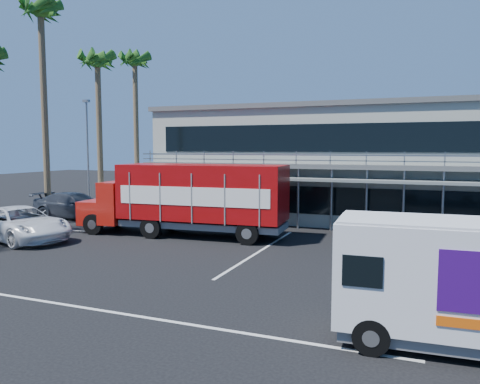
% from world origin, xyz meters
% --- Properties ---
extents(ground, '(120.00, 120.00, 0.00)m').
position_xyz_m(ground, '(0.00, 0.00, 0.00)').
color(ground, black).
rests_on(ground, ground).
extents(building, '(22.40, 12.00, 7.30)m').
position_xyz_m(building, '(3.00, 14.94, 3.66)').
color(building, '#9EA597').
rests_on(building, ground).
extents(curb_strip, '(3.00, 32.00, 0.16)m').
position_xyz_m(curb_strip, '(-15.00, 6.00, 0.08)').
color(curb_strip, '#A5A399').
rests_on(curb_strip, ground).
extents(palm_d, '(2.80, 2.80, 14.75)m').
position_xyz_m(palm_d, '(-15.20, 8.00, 12.80)').
color(palm_d, brown).
rests_on(palm_d, ground).
extents(palm_e, '(2.80, 2.80, 12.25)m').
position_xyz_m(palm_e, '(-14.70, 13.00, 10.57)').
color(palm_e, brown).
rests_on(palm_e, ground).
extents(palm_f, '(2.80, 2.80, 13.25)m').
position_xyz_m(palm_f, '(-15.10, 18.50, 11.47)').
color(palm_f, brown).
rests_on(palm_f, ground).
extents(light_pole_far, '(0.50, 0.25, 8.09)m').
position_xyz_m(light_pole_far, '(-14.20, 11.00, 4.50)').
color(light_pole_far, gray).
rests_on(light_pole_far, ground).
extents(red_truck, '(11.38, 3.42, 3.78)m').
position_xyz_m(red_truck, '(-2.67, 4.95, 2.08)').
color(red_truck, '#AA150D').
rests_on(red_truck, ground).
extents(white_van, '(6.29, 2.47, 3.02)m').
position_xyz_m(white_van, '(9.99, -5.00, 1.60)').
color(white_van, white).
rests_on(white_van, ground).
extents(parked_car_c, '(6.59, 4.22, 1.69)m').
position_xyz_m(parked_car_c, '(-10.05, 0.80, 0.85)').
color(parked_car_c, white).
rests_on(parked_car_c, ground).
extents(parked_car_d, '(5.92, 2.58, 1.70)m').
position_xyz_m(parked_car_d, '(-12.50, 7.60, 0.85)').
color(parked_car_d, '#2C313A').
rests_on(parked_car_d, ground).
extents(parked_car_e, '(4.44, 3.12, 1.40)m').
position_xyz_m(parked_car_e, '(-11.06, 7.20, 0.70)').
color(parked_car_e, gray).
rests_on(parked_car_e, ground).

